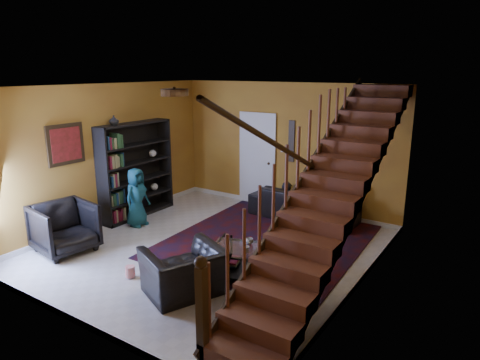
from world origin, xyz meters
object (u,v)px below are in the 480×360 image
object	(u,v)px
bookshelf	(137,172)
sofa	(303,204)
coffee_table	(251,262)
armchair_right	(184,272)
armchair_left	(65,228)

from	to	relation	value
bookshelf	sofa	world-z (taller)	bookshelf
coffee_table	bookshelf	bearing A→B (deg)	162.42
bookshelf	armchair_right	size ratio (longest dim) A/B	1.93
sofa	armchair_right	size ratio (longest dim) A/B	2.15
armchair_left	armchair_right	bearing A→B (deg)	-80.74
armchair_left	coffee_table	distance (m)	3.34
coffee_table	armchair_left	bearing A→B (deg)	-164.11
sofa	coffee_table	size ratio (longest dim) A/B	1.60
sofa	coffee_table	bearing A→B (deg)	102.39
armchair_left	bookshelf	bearing A→B (deg)	18.98
bookshelf	coffee_table	distance (m)	3.80
bookshelf	armchair_left	size ratio (longest dim) A/B	2.12
armchair_right	coffee_table	xyz separation A→B (m)	(0.54, 0.91, -0.07)
sofa	armchair_left	world-z (taller)	armchair_left
bookshelf	armchair_right	distance (m)	3.70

